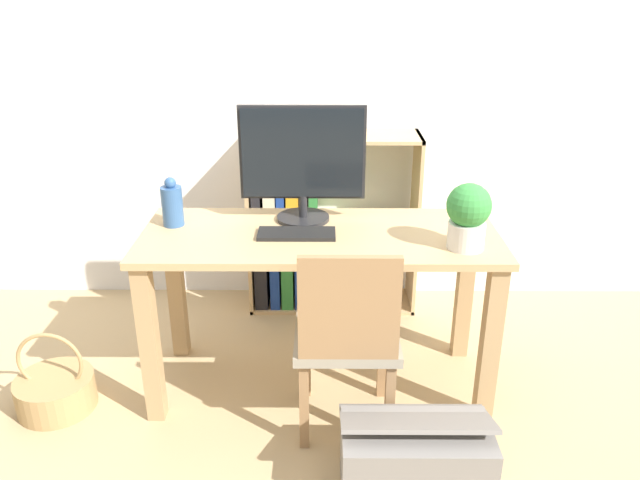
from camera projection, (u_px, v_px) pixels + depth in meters
name	position (u px, v px, depth m)	size (l,w,h in m)	color
ground_plane	(320.00, 382.00, 2.82)	(10.00, 10.00, 0.00)	tan
wall_back	(321.00, 60.00, 3.15)	(8.00, 0.05, 2.60)	white
desk	(320.00, 264.00, 2.59)	(1.46, 0.59, 0.73)	tan
monitor	(302.00, 159.00, 2.57)	(0.52, 0.22, 0.49)	#232326
keyboard	(297.00, 234.00, 2.51)	(0.31, 0.13, 0.02)	black
vase	(172.00, 204.00, 2.58)	(0.09, 0.09, 0.21)	#33598C
potted_plant	(468.00, 215.00, 2.35)	(0.17, 0.17, 0.26)	silver
chair	(347.00, 334.00, 2.36)	(0.40, 0.40, 0.82)	#9E937F
bookshelf	(300.00, 226.00, 3.32)	(0.89, 0.28, 0.96)	tan
basket	(55.00, 390.00, 2.63)	(0.32, 0.32, 0.36)	tan
storage_box	(415.00, 458.00, 2.18)	(0.53, 0.32, 0.32)	gray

